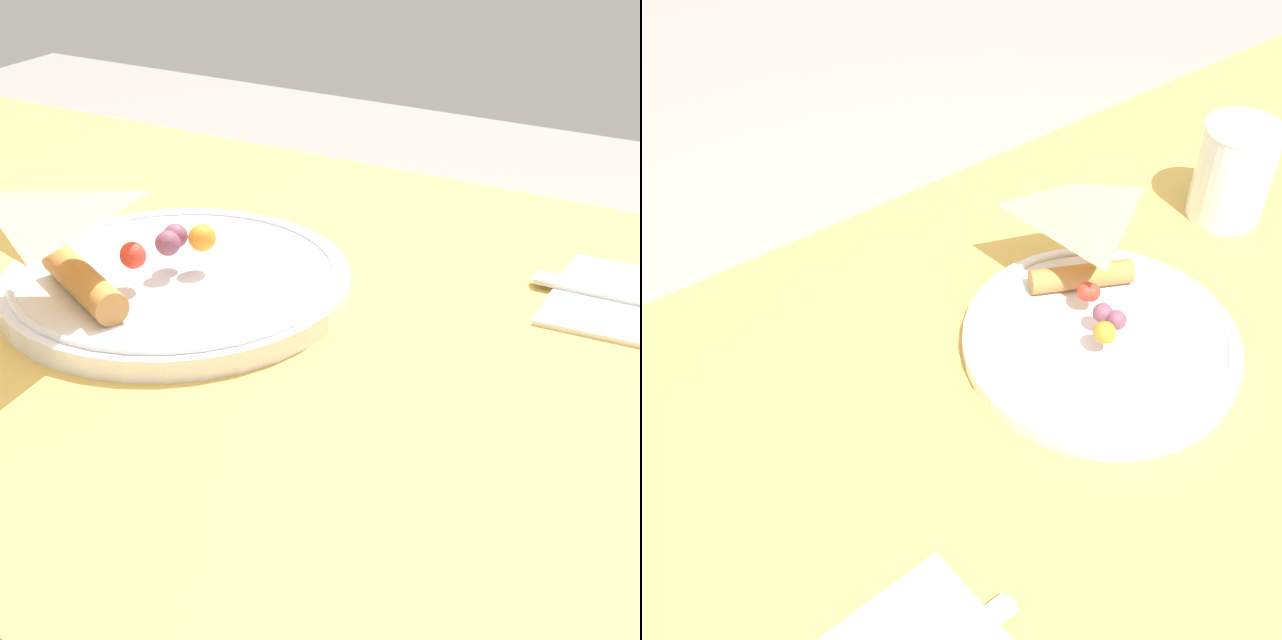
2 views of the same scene
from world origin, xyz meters
TOP-DOWN VIEW (x-y plane):
  - dining_table at (0.00, 0.00)m, footprint 1.30×0.64m
  - plate_pizza at (-0.08, 0.01)m, footprint 0.26×0.26m

SIDE VIEW (x-z plane):
  - dining_table at x=0.00m, z-range 0.26..1.03m
  - plate_pizza at x=-0.08m, z-range 0.75..0.80m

